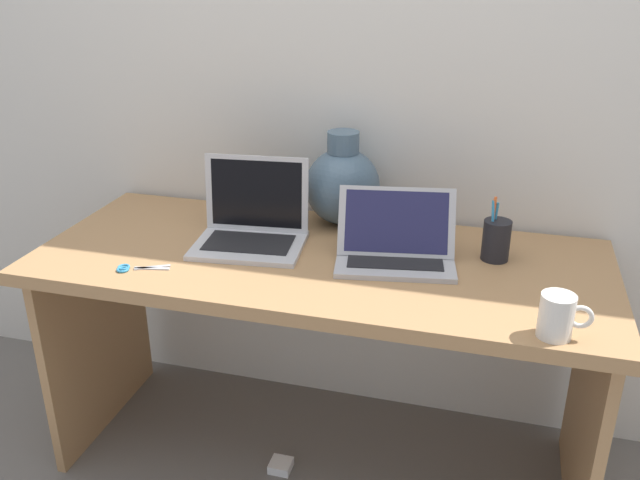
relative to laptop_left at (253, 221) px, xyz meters
name	(u,v)px	position (x,y,z in m)	size (l,w,h in m)	color
ground_plane	(320,457)	(0.23, -0.05, -0.81)	(6.00, 6.00, 0.00)	slate
back_wall	(352,75)	(0.23, 0.33, 0.39)	(4.40, 0.04, 2.40)	silver
desk	(320,301)	(0.23, -0.05, -0.22)	(1.66, 0.69, 0.74)	#AD7F51
laptop_left	(253,221)	(0.00, 0.00, 0.00)	(0.35, 0.28, 0.25)	silver
laptop_right	(396,244)	(0.44, -0.02, -0.01)	(0.37, 0.28, 0.20)	#B2B2B7
green_vase	(342,185)	(0.22, 0.22, 0.06)	(0.24, 0.24, 0.30)	slate
coffee_mug	(558,316)	(0.87, -0.34, -0.01)	(0.12, 0.08, 0.11)	white
pen_cup	(496,240)	(0.72, 0.06, 0.00)	(0.08, 0.08, 0.19)	black
scissors	(134,268)	(-0.25, -0.28, -0.06)	(0.15, 0.08, 0.01)	#B7B7BC
power_brick	(281,466)	(0.12, -0.14, -0.79)	(0.07, 0.07, 0.03)	white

